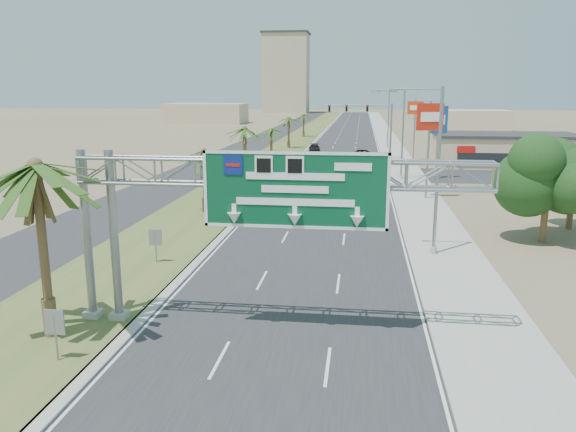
% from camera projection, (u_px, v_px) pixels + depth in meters
% --- Properties ---
extents(road, '(12.00, 300.00, 0.02)m').
position_uv_depth(road, '(348.00, 138.00, 120.20)').
color(road, '#28282B').
rests_on(road, ground).
extents(sidewalk_right, '(4.00, 300.00, 0.10)m').
position_uv_depth(sidewalk_right, '(388.00, 138.00, 119.12)').
color(sidewalk_right, '#9E9B93').
rests_on(sidewalk_right, ground).
extents(median_grass, '(7.00, 300.00, 0.12)m').
position_uv_depth(median_grass, '(301.00, 137.00, 121.45)').
color(median_grass, '#49602A').
rests_on(median_grass, ground).
extents(opposing_road, '(8.00, 300.00, 0.02)m').
position_uv_depth(opposing_road, '(269.00, 137.00, 122.35)').
color(opposing_road, '#28282B').
rests_on(opposing_road, ground).
extents(sign_gantry, '(16.75, 1.24, 7.50)m').
position_uv_depth(sign_gantry, '(257.00, 186.00, 22.16)').
color(sign_gantry, gray).
rests_on(sign_gantry, ground).
extents(palm_near, '(5.70, 5.70, 8.35)m').
position_uv_depth(palm_near, '(35.00, 167.00, 21.14)').
color(palm_near, brown).
rests_on(palm_near, ground).
extents(palm_row_b, '(3.99, 3.99, 5.95)m').
position_uv_depth(palm_row_b, '(204.00, 153.00, 44.85)').
color(palm_row_b, brown).
rests_on(palm_row_b, ground).
extents(palm_row_c, '(3.99, 3.99, 6.75)m').
position_uv_depth(palm_row_c, '(245.00, 130.00, 60.16)').
color(palm_row_c, brown).
rests_on(palm_row_c, ground).
extents(palm_row_d, '(3.99, 3.99, 5.45)m').
position_uv_depth(palm_row_d, '(271.00, 130.00, 77.86)').
color(palm_row_d, brown).
rests_on(palm_row_d, ground).
extents(palm_row_e, '(3.99, 3.99, 6.15)m').
position_uv_depth(palm_row_e, '(289.00, 119.00, 96.10)').
color(palm_row_e, brown).
rests_on(palm_row_e, ground).
extents(palm_row_f, '(3.99, 3.99, 5.75)m').
position_uv_depth(palm_row_f, '(304.00, 115.00, 120.38)').
color(palm_row_f, brown).
rests_on(palm_row_f, ground).
extents(streetlight_near, '(3.27, 0.44, 10.00)m').
position_uv_depth(streetlight_near, '(434.00, 178.00, 33.09)').
color(streetlight_near, gray).
rests_on(streetlight_near, ground).
extents(streetlight_mid, '(3.27, 0.44, 10.00)m').
position_uv_depth(streetlight_mid, '(401.00, 138.00, 62.13)').
color(streetlight_mid, gray).
rests_on(streetlight_mid, ground).
extents(streetlight_far, '(3.27, 0.44, 10.00)m').
position_uv_depth(streetlight_far, '(387.00, 121.00, 96.97)').
color(streetlight_far, gray).
rests_on(streetlight_far, ground).
extents(signal_mast, '(10.28, 0.71, 8.00)m').
position_uv_depth(signal_mast, '(377.00, 125.00, 81.69)').
color(signal_mast, gray).
rests_on(signal_mast, ground).
extents(store_building, '(18.00, 10.00, 4.00)m').
position_uv_depth(store_building, '(506.00, 151.00, 74.40)').
color(store_building, '#C9B088').
rests_on(store_building, ground).
extents(oak_near, '(4.50, 4.50, 6.80)m').
position_uv_depth(oak_near, '(549.00, 174.00, 36.02)').
color(oak_near, brown).
rests_on(oak_near, ground).
extents(oak_far, '(3.50, 3.50, 5.60)m').
position_uv_depth(oak_far, '(574.00, 177.00, 39.67)').
color(oak_far, brown).
rests_on(oak_far, ground).
extents(median_signback_a, '(0.75, 0.08, 2.08)m').
position_uv_depth(median_signback_a, '(55.00, 326.00, 20.22)').
color(median_signback_a, gray).
rests_on(median_signback_a, ground).
extents(median_signback_b, '(0.75, 0.08, 2.08)m').
position_uv_depth(median_signback_b, '(155.00, 240.00, 31.92)').
color(median_signback_b, gray).
rests_on(median_signback_b, ground).
extents(tower_distant, '(20.00, 16.00, 35.00)m').
position_uv_depth(tower_distant, '(286.00, 74.00, 255.94)').
color(tower_distant, tan).
rests_on(tower_distant, ground).
extents(building_distant_left, '(24.00, 14.00, 6.00)m').
position_uv_depth(building_distant_left, '(206.00, 113.00, 173.63)').
color(building_distant_left, '#C9B088').
rests_on(building_distant_left, ground).
extents(building_distant_right, '(20.00, 12.00, 5.00)m').
position_uv_depth(building_distant_right, '(467.00, 120.00, 144.91)').
color(building_distant_right, '#C9B088').
rests_on(building_distant_right, ground).
extents(car_left_lane, '(2.09, 4.35, 1.43)m').
position_uv_depth(car_left_lane, '(255.00, 204.00, 45.72)').
color(car_left_lane, black).
rests_on(car_left_lane, ground).
extents(car_mid_lane, '(1.88, 4.43, 1.42)m').
position_uv_depth(car_mid_lane, '(333.00, 171.00, 64.75)').
color(car_mid_lane, maroon).
rests_on(car_mid_lane, ground).
extents(car_right_lane, '(3.01, 5.80, 1.56)m').
position_uv_depth(car_right_lane, '(362.00, 156.00, 79.48)').
color(car_right_lane, gray).
rests_on(car_right_lane, ground).
extents(car_far, '(2.21, 4.60, 1.29)m').
position_uv_depth(car_far, '(314.00, 148.00, 91.23)').
color(car_far, black).
rests_on(car_far, ground).
extents(pole_sign_red_near, '(2.42, 0.63, 8.88)m').
position_uv_depth(pole_sign_red_near, '(430.00, 123.00, 50.15)').
color(pole_sign_red_near, gray).
rests_on(pole_sign_red_near, ground).
extents(pole_sign_blue, '(2.01, 0.77, 8.36)m').
position_uv_depth(pole_sign_blue, '(438.00, 123.00, 61.99)').
color(pole_sign_blue, gray).
rests_on(pole_sign_blue, ground).
extents(pole_sign_red_far, '(2.19, 0.94, 8.56)m').
position_uv_depth(pole_sign_red_far, '(415.00, 113.00, 78.49)').
color(pole_sign_red_far, gray).
rests_on(pole_sign_red_far, ground).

